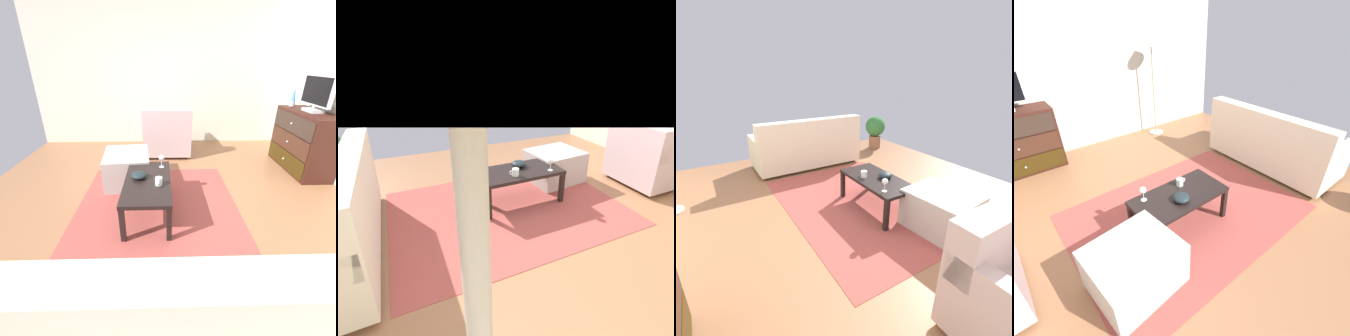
{
  "view_description": "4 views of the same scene",
  "coord_description": "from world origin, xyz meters",
  "views": [
    {
      "loc": [
        2.21,
        -0.14,
        1.6
      ],
      "look_at": [
        0.2,
        -0.08,
        0.65
      ],
      "focal_mm": 24.44,
      "sensor_mm": 36.0,
      "label": 1
    },
    {
      "loc": [
        1.28,
        2.15,
        1.6
      ],
      "look_at": [
        0.22,
        -0.2,
        0.52
      ],
      "focal_mm": 27.29,
      "sensor_mm": 36.0,
      "label": 2
    },
    {
      "loc": [
        -2.21,
        1.52,
        1.67
      ],
      "look_at": [
        0.18,
        0.08,
        0.57
      ],
      "focal_mm": 26.35,
      "sensor_mm": 36.0,
      "label": 3
    },
    {
      "loc": [
        -1.23,
        -1.87,
        1.98
      ],
      "look_at": [
        0.17,
        -0.15,
        0.6
      ],
      "focal_mm": 25.91,
      "sensor_mm": 36.0,
      "label": 4
    }
  ],
  "objects": [
    {
      "name": "ground_plane",
      "position": [
        0.0,
        0.0,
        -0.03
      ],
      "size": [
        5.66,
        5.19,
        0.05
      ],
      "primitive_type": "cube",
      "color": "#91603F"
    },
    {
      "name": "couch_large",
      "position": [
        1.91,
        -0.15,
        0.34
      ],
      "size": [
        0.85,
        1.88,
        0.91
      ],
      "color": "#332319",
      "rests_on": "ground_plane"
    },
    {
      "name": "wine_glass",
      "position": [
        -0.33,
        -0.14,
        0.53
      ],
      "size": [
        0.07,
        0.07,
        0.16
      ],
      "color": "silver",
      "rests_on": "coffee_table"
    },
    {
      "name": "coffee_table",
      "position": [
        0.01,
        -0.3,
        0.36
      ],
      "size": [
        0.99,
        0.5,
        0.41
      ],
      "color": "black",
      "rests_on": "ground_plane"
    },
    {
      "name": "ottoman",
      "position": [
        -0.73,
        -0.63,
        0.22
      ],
      "size": [
        0.76,
        0.67,
        0.44
      ],
      "primitive_type": "cube",
      "rotation": [
        0.0,
        0.0,
        0.1
      ],
      "color": "#ADA8A3",
      "rests_on": "ground_plane"
    },
    {
      "name": "bowl_decorative",
      "position": [
        -0.04,
        -0.39,
        0.45
      ],
      "size": [
        0.17,
        0.17,
        0.08
      ],
      "primitive_type": "ellipsoid",
      "color": "black",
      "rests_on": "coffee_table"
    },
    {
      "name": "area_rug",
      "position": [
        0.2,
        -0.2,
        0.0
      ],
      "size": [
        2.6,
        1.9,
        0.01
      ],
      "primitive_type": "cube",
      "color": "#9A433C",
      "rests_on": "ground_plane"
    },
    {
      "name": "mug",
      "position": [
        0.12,
        -0.18,
        0.46
      ],
      "size": [
        0.11,
        0.08,
        0.08
      ],
      "color": "silver",
      "rests_on": "coffee_table"
    },
    {
      "name": "potted_plant",
      "position": [
        2.18,
        -1.95,
        0.43
      ],
      "size": [
        0.44,
        0.44,
        0.72
      ],
      "color": "brown",
      "rests_on": "ground_plane"
    }
  ]
}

